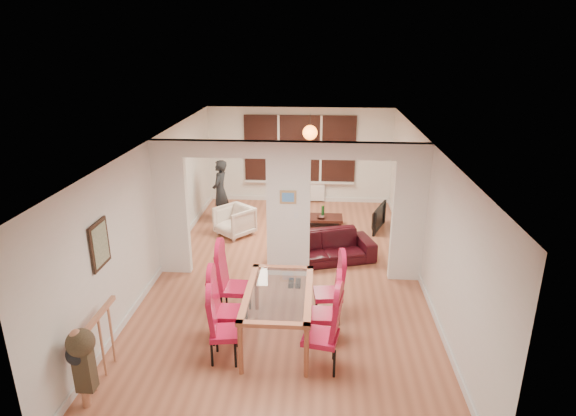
# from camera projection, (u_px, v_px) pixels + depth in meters

# --- Properties ---
(floor) EXTENTS (5.00, 9.00, 0.01)m
(floor) POSITION_uv_depth(u_px,v_px,m) (288.00, 274.00, 9.31)
(floor) COLOR #AA6144
(floor) RESTS_ON ground
(room_walls) EXTENTS (5.00, 9.00, 2.60)m
(room_walls) POSITION_uv_depth(u_px,v_px,m) (288.00, 211.00, 8.88)
(room_walls) COLOR silver
(room_walls) RESTS_ON floor
(divider_wall) EXTENTS (5.00, 0.18, 2.60)m
(divider_wall) POSITION_uv_depth(u_px,v_px,m) (288.00, 211.00, 8.88)
(divider_wall) COLOR white
(divider_wall) RESTS_ON floor
(bay_window_blinds) EXTENTS (3.00, 0.08, 1.80)m
(bay_window_blinds) POSITION_uv_depth(u_px,v_px,m) (300.00, 149.00, 12.99)
(bay_window_blinds) COLOR black
(bay_window_blinds) RESTS_ON room_walls
(radiator) EXTENTS (1.40, 0.08, 0.50)m
(radiator) POSITION_uv_depth(u_px,v_px,m) (299.00, 191.00, 13.35)
(radiator) COLOR white
(radiator) RESTS_ON floor
(pendant_light) EXTENTS (0.36, 0.36, 0.36)m
(pendant_light) POSITION_uv_depth(u_px,v_px,m) (310.00, 133.00, 11.68)
(pendant_light) COLOR orange
(pendant_light) RESTS_ON room_walls
(stair_newel) EXTENTS (0.40, 1.20, 1.10)m
(stair_newel) POSITION_uv_depth(u_px,v_px,m) (100.00, 344.00, 6.27)
(stair_newel) COLOR #BC7756
(stair_newel) RESTS_ON floor
(wall_poster) EXTENTS (0.04, 0.52, 0.67)m
(wall_poster) POSITION_uv_depth(u_px,v_px,m) (100.00, 245.00, 6.68)
(wall_poster) COLOR gray
(wall_poster) RESTS_ON room_walls
(pillar_photo) EXTENTS (0.30, 0.03, 0.25)m
(pillar_photo) POSITION_uv_depth(u_px,v_px,m) (288.00, 197.00, 8.69)
(pillar_photo) COLOR #4C8CD8
(pillar_photo) RESTS_ON divider_wall
(dining_table) EXTENTS (0.98, 1.74, 0.82)m
(dining_table) POSITION_uv_depth(u_px,v_px,m) (279.00, 316.00, 7.16)
(dining_table) COLOR #A55A3D
(dining_table) RESTS_ON floor
(dining_chair_la) EXTENTS (0.47, 0.47, 1.02)m
(dining_chair_la) POSITION_uv_depth(u_px,v_px,m) (225.00, 328.00, 6.67)
(dining_chair_la) COLOR #AE1136
(dining_chair_la) RESTS_ON floor
(dining_chair_lb) EXTENTS (0.45, 0.45, 1.09)m
(dining_chair_lb) POSITION_uv_depth(u_px,v_px,m) (227.00, 308.00, 7.11)
(dining_chair_lb) COLOR #AE1136
(dining_chair_lb) RESTS_ON floor
(dining_chair_lc) EXTENTS (0.49, 0.49, 1.19)m
(dining_chair_lc) POSITION_uv_depth(u_px,v_px,m) (235.00, 283.00, 7.73)
(dining_chair_lc) COLOR #AE1136
(dining_chair_lc) RESTS_ON floor
(dining_chair_ra) EXTENTS (0.54, 0.54, 1.15)m
(dining_chair_ra) POSITION_uv_depth(u_px,v_px,m) (321.00, 331.00, 6.48)
(dining_chair_ra) COLOR #AE1136
(dining_chair_ra) RESTS_ON floor
(dining_chair_rb) EXTENTS (0.42, 0.42, 1.04)m
(dining_chair_rb) POSITION_uv_depth(u_px,v_px,m) (324.00, 310.00, 7.09)
(dining_chair_rb) COLOR #AE1136
(dining_chair_rb) RESTS_ON floor
(dining_chair_rc) EXTENTS (0.48, 0.48, 1.09)m
(dining_chair_rc) POSITION_uv_depth(u_px,v_px,m) (328.00, 289.00, 7.63)
(dining_chair_rc) COLOR #AE1136
(dining_chair_rc) RESTS_ON floor
(sofa) EXTENTS (2.19, 1.38, 0.60)m
(sofa) POSITION_uv_depth(u_px,v_px,m) (323.00, 247.00, 9.76)
(sofa) COLOR black
(sofa) RESTS_ON floor
(armchair) EXTENTS (1.04, 1.04, 0.68)m
(armchair) POSITION_uv_depth(u_px,v_px,m) (235.00, 221.00, 11.06)
(armchair) COLOR beige
(armchair) RESTS_ON floor
(person) EXTENTS (0.61, 0.45, 1.56)m
(person) POSITION_uv_depth(u_px,v_px,m) (220.00, 191.00, 11.77)
(person) COLOR black
(person) RESTS_ON floor
(television) EXTENTS (1.00, 0.49, 0.59)m
(television) POSITION_uv_depth(u_px,v_px,m) (375.00, 217.00, 11.45)
(television) COLOR black
(television) RESTS_ON floor
(coffee_table) EXTENTS (1.19, 0.74, 0.25)m
(coffee_table) POSITION_uv_depth(u_px,v_px,m) (319.00, 221.00, 11.63)
(coffee_table) COLOR black
(coffee_table) RESTS_ON floor
(bottle) EXTENTS (0.07, 0.07, 0.29)m
(bottle) POSITION_uv_depth(u_px,v_px,m) (323.00, 211.00, 11.54)
(bottle) COLOR #143F19
(bottle) RESTS_ON coffee_table
(bowl) EXTENTS (0.20, 0.20, 0.05)m
(bowl) POSITION_uv_depth(u_px,v_px,m) (321.00, 217.00, 11.47)
(bowl) COLOR black
(bowl) RESTS_ON coffee_table
(shoes) EXTENTS (0.22, 0.24, 0.09)m
(shoes) POSITION_uv_depth(u_px,v_px,m) (295.00, 284.00, 8.85)
(shoes) COLOR black
(shoes) RESTS_ON floor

